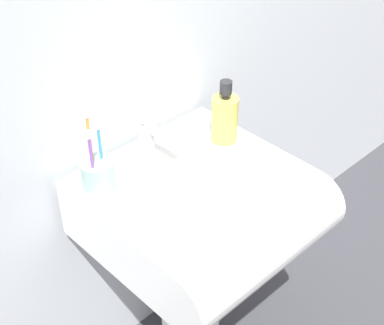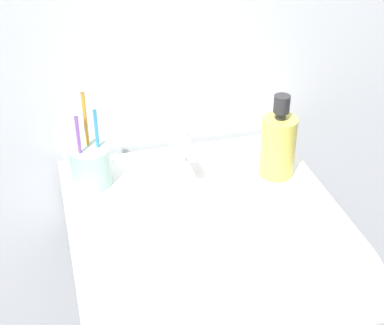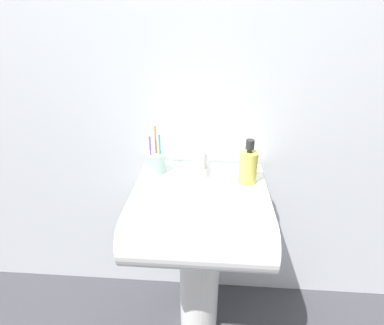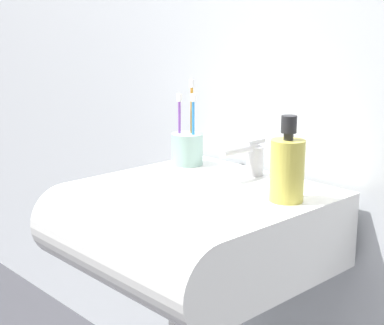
{
  "view_description": "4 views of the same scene",
  "coord_description": "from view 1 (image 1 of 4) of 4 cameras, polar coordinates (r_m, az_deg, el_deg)",
  "views": [
    {
      "loc": [
        -0.79,
        -0.83,
        1.68
      ],
      "look_at": [
        0.03,
        0.02,
        0.79
      ],
      "focal_mm": 55.0,
      "sensor_mm": 36.0,
      "label": 1
    },
    {
      "loc": [
        -0.25,
        -0.89,
        1.44
      ],
      "look_at": [
        -0.02,
        -0.0,
        0.86
      ],
      "focal_mm": 55.0,
      "sensor_mm": 36.0,
      "label": 2
    },
    {
      "loc": [
        0.04,
        -0.99,
        1.36
      ],
      "look_at": [
        -0.03,
        0.02,
        0.87
      ],
      "focal_mm": 28.0,
      "sensor_mm": 36.0,
      "label": 3
    },
    {
      "loc": [
        0.9,
        -0.88,
        1.14
      ],
      "look_at": [
        -0.02,
        -0.02,
        0.83
      ],
      "focal_mm": 55.0,
      "sensor_mm": 36.0,
      "label": 4
    }
  ],
  "objects": [
    {
      "name": "faucet",
      "position": [
        1.52,
        -4.08,
        2.42
      ],
      "size": [
        0.04,
        0.14,
        0.09
      ],
      "color": "#B7B7BC",
      "rests_on": "sink_basin"
    },
    {
      "name": "sink_pedestal",
      "position": [
        1.8,
        -0.15,
        -13.27
      ],
      "size": [
        0.18,
        0.18,
        0.6
      ],
      "primitive_type": "cylinder",
      "color": "white",
      "rests_on": "ground"
    },
    {
      "name": "toothbrush_cup",
      "position": [
        1.42,
        -9.13,
        -1.16
      ],
      "size": [
        0.08,
        0.08,
        0.22
      ],
      "color": "#99BFB2",
      "rests_on": "sink_basin"
    },
    {
      "name": "soap_bottle",
      "position": [
        1.56,
        3.19,
        4.38
      ],
      "size": [
        0.07,
        0.07,
        0.18
      ],
      "color": "gold",
      "rests_on": "sink_basin"
    },
    {
      "name": "sink_basin",
      "position": [
        1.49,
        1.46,
        -5.01
      ],
      "size": [
        0.51,
        0.52,
        0.17
      ],
      "color": "white",
      "rests_on": "sink_pedestal"
    }
  ]
}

